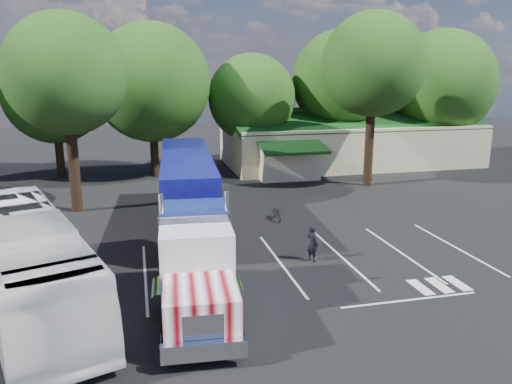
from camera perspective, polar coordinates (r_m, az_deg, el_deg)
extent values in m
plane|color=black|center=(29.81, -0.40, -3.97)|extent=(120.00, 120.00, 0.00)
cube|color=beige|center=(50.50, 10.55, 5.51)|extent=(24.00, 11.00, 4.00)
cube|color=#123F14|center=(48.04, 11.85, 8.03)|extent=(24.20, 6.25, 2.10)
cube|color=#123F14|center=(52.40, 9.61, 8.59)|extent=(24.20, 6.25, 2.10)
cube|color=beige|center=(42.53, 3.72, 3.36)|extent=(5.00, 2.50, 2.80)
cube|color=#123F14|center=(41.06, 4.29, 5.09)|extent=(5.40, 3.19, 0.80)
cylinder|color=black|center=(46.46, -21.52, 4.06)|extent=(0.70, 0.70, 4.00)
sphere|color=#214513|center=(45.96, -22.09, 10.40)|extent=(8.40, 8.40, 8.40)
cylinder|color=black|center=(44.42, -11.53, 4.54)|extent=(0.70, 0.70, 4.30)
sphere|color=#214513|center=(43.88, -11.90, 12.16)|extent=(10.00, 10.00, 10.00)
cylinder|color=black|center=(46.90, -0.49, 4.86)|extent=(0.70, 0.70, 3.60)
sphere|color=#214513|center=(46.40, -0.50, 10.73)|extent=(8.00, 8.00, 8.00)
cylinder|color=black|center=(50.07, 9.51, 5.77)|extent=(0.70, 0.70, 4.50)
sphere|color=#214513|center=(49.61, 9.79, 12.47)|extent=(9.60, 9.60, 9.60)
cylinder|color=black|center=(53.78, 19.92, 5.36)|extent=(0.70, 0.70, 3.90)
sphere|color=#214513|center=(53.31, 20.44, 11.58)|extent=(10.40, 10.40, 10.40)
cylinder|color=black|center=(34.44, -20.09, 2.76)|extent=(0.70, 0.70, 6.00)
sphere|color=#214513|center=(33.89, -20.93, 12.51)|extent=(7.60, 7.60, 7.60)
cylinder|color=black|center=(40.76, 12.80, 5.22)|extent=(0.70, 0.70, 6.50)
sphere|color=#214513|center=(40.34, 13.28, 14.03)|extent=(8.00, 8.00, 8.00)
cube|color=black|center=(19.65, -6.71, -11.28)|extent=(1.59, 7.55, 0.27)
cube|color=white|center=(16.16, -5.93, -17.63)|extent=(2.69, 0.45, 0.59)
cube|color=white|center=(16.03, -6.04, -15.27)|extent=(1.29, 0.22, 0.96)
cube|color=white|center=(17.01, -6.32, -12.64)|extent=(2.63, 2.73, 1.23)
cube|color=silver|center=(18.71, -6.76, -7.97)|extent=(2.79, 1.90, 2.46)
cube|color=black|center=(17.87, -6.70, -7.20)|extent=(2.46, 0.26, 1.07)
cube|color=white|center=(19.11, -7.02, -3.09)|extent=(2.78, 0.30, 0.27)
cube|color=navy|center=(20.44, -7.05, -5.42)|extent=(2.82, 2.32, 2.89)
cylinder|color=white|center=(19.40, -10.60, -5.45)|extent=(0.21, 0.21, 3.64)
cylinder|color=white|center=(19.49, -3.33, -5.14)|extent=(0.21, 0.21, 3.64)
cylinder|color=white|center=(19.75, -11.00, -11.32)|extent=(0.82, 1.76, 0.71)
cylinder|color=white|center=(19.85, -2.48, -10.92)|extent=(0.82, 1.76, 0.71)
cube|color=silver|center=(29.41, -7.88, 0.31)|extent=(3.73, 13.86, 1.61)
cube|color=#0B0958|center=(29.11, -7.97, 3.08)|extent=(3.73, 13.86, 1.28)
cube|color=black|center=(34.11, -8.04, -0.22)|extent=(1.54, 3.83, 0.37)
cube|color=black|center=(24.31, -9.10, -6.47)|extent=(0.14, 0.14, 1.50)
cube|color=black|center=(24.35, -5.55, -6.32)|extent=(0.14, 0.14, 1.50)
cube|color=white|center=(36.60, -8.13, 0.05)|extent=(2.57, 0.31, 0.13)
cylinder|color=black|center=(16.99, -10.07, -16.51)|extent=(0.46, 1.20, 1.18)
cylinder|color=black|center=(17.08, -2.21, -16.11)|extent=(0.46, 1.20, 1.18)
cylinder|color=black|center=(21.39, -10.00, -9.87)|extent=(0.46, 1.20, 1.18)
cylinder|color=black|center=(21.46, -3.91, -9.60)|extent=(0.46, 1.20, 1.18)
cylinder|color=black|center=(22.48, -9.99, -8.67)|extent=(0.46, 1.20, 1.18)
cylinder|color=black|center=(22.54, -4.21, -8.42)|extent=(0.46, 1.20, 1.18)
cylinder|color=black|center=(33.35, -9.91, -1.18)|extent=(0.46, 1.20, 1.18)
cylinder|color=black|center=(33.40, -6.06, -1.03)|extent=(0.46, 1.20, 1.18)
cylinder|color=black|center=(34.60, -9.91, -0.64)|extent=(0.46, 1.20, 1.18)
cylinder|color=black|center=(34.64, -6.19, -0.49)|extent=(0.46, 1.20, 1.18)
imported|color=black|center=(24.49, 6.47, -5.82)|extent=(0.68, 0.79, 1.82)
imported|color=black|center=(31.03, 2.42, -2.36)|extent=(0.63, 1.77, 0.92)
imported|color=silver|center=(21.38, -24.54, -7.27)|extent=(7.30, 13.74, 3.74)
imported|color=#ABAEB3|center=(44.30, 3.18, 2.76)|extent=(3.90, 2.93, 1.23)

